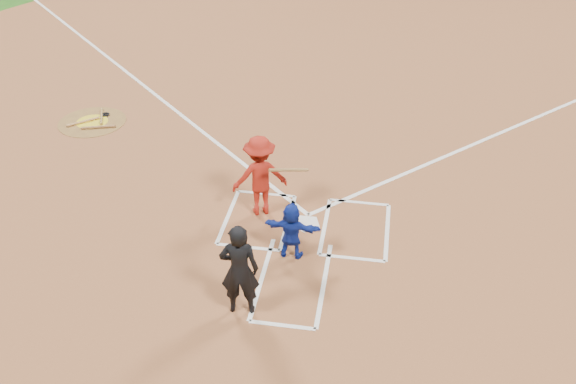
% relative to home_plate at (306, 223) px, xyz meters
% --- Properties ---
extents(ground, '(120.00, 120.00, 0.00)m').
position_rel_home_plate_xyz_m(ground, '(0.00, 0.00, -0.02)').
color(ground, '#1E5114').
rests_on(ground, ground).
extents(home_plate_dirt, '(28.00, 28.00, 0.01)m').
position_rel_home_plate_xyz_m(home_plate_dirt, '(0.00, 6.00, -0.01)').
color(home_plate_dirt, brown).
rests_on(home_plate_dirt, ground).
extents(home_plate, '(0.60, 0.60, 0.02)m').
position_rel_home_plate_xyz_m(home_plate, '(0.00, 0.00, 0.00)').
color(home_plate, silver).
rests_on(home_plate, home_plate_dirt).
extents(on_deck_circle, '(1.70, 1.70, 0.01)m').
position_rel_home_plate_xyz_m(on_deck_circle, '(-5.98, 3.42, -0.00)').
color(on_deck_circle, brown).
rests_on(on_deck_circle, home_plate_dirt).
extents(on_deck_logo, '(0.80, 0.80, 0.00)m').
position_rel_home_plate_xyz_m(on_deck_logo, '(-5.98, 3.42, 0.00)').
color(on_deck_logo, gold).
rests_on(on_deck_logo, on_deck_circle).
extents(on_deck_bat_a, '(0.37, 0.80, 0.06)m').
position_rel_home_plate_xyz_m(on_deck_bat_a, '(-5.83, 3.67, 0.03)').
color(on_deck_bat_a, olive).
rests_on(on_deck_bat_a, on_deck_circle).
extents(on_deck_bat_b, '(0.67, 0.61, 0.06)m').
position_rel_home_plate_xyz_m(on_deck_bat_b, '(-6.18, 3.32, 0.03)').
color(on_deck_bat_b, '#A9723E').
rests_on(on_deck_bat_b, on_deck_circle).
extents(on_deck_bat_c, '(0.82, 0.32, 0.06)m').
position_rel_home_plate_xyz_m(on_deck_bat_c, '(-5.68, 3.12, 0.03)').
color(on_deck_bat_c, brown).
rests_on(on_deck_bat_c, on_deck_circle).
extents(bat_weight_donut, '(0.19, 0.19, 0.05)m').
position_rel_home_plate_xyz_m(bat_weight_donut, '(-5.78, 3.82, 0.03)').
color(bat_weight_donut, black).
rests_on(bat_weight_donut, on_deck_circle).
extents(catcher, '(1.06, 0.40, 1.12)m').
position_rel_home_plate_xyz_m(catcher, '(-0.14, -1.01, 0.55)').
color(catcher, '#13299B').
rests_on(catcher, home_plate_dirt).
extents(umpire, '(0.68, 0.49, 1.72)m').
position_rel_home_plate_xyz_m(umpire, '(-0.73, -2.55, 0.85)').
color(umpire, black).
rests_on(umpire, home_plate_dirt).
extents(chalk_markings, '(28.35, 17.32, 0.01)m').
position_rel_home_plate_xyz_m(chalk_markings, '(0.00, 5.29, -0.01)').
color(chalk_markings, white).
rests_on(chalk_markings, home_plate_dirt).
extents(batter_at_plate, '(1.59, 0.99, 1.70)m').
position_rel_home_plate_xyz_m(batter_at_plate, '(-0.97, 0.27, 0.84)').
color(batter_at_plate, '#A31D12').
rests_on(batter_at_plate, home_plate_dirt).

